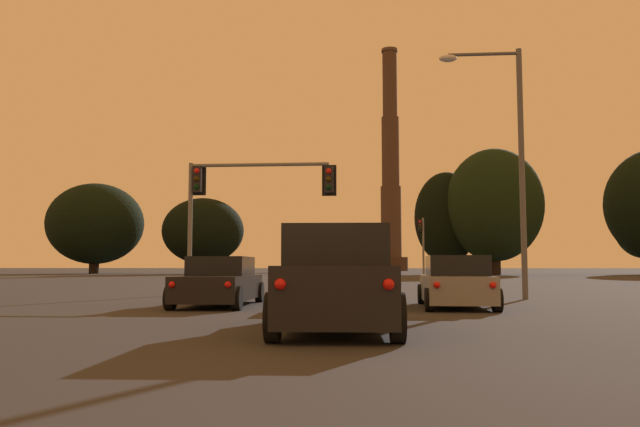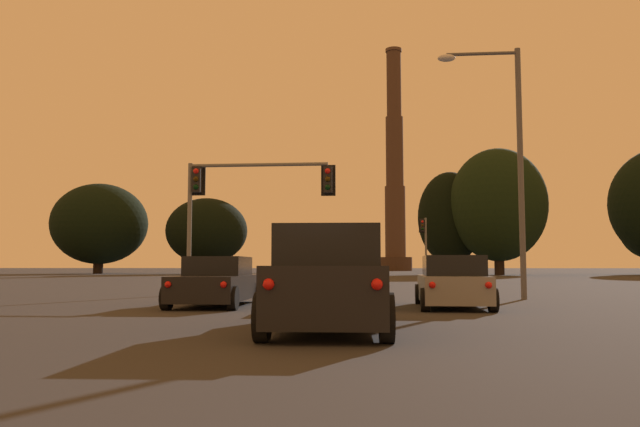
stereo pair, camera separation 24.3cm
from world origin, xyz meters
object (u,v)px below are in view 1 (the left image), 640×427
hatchback_right_lane_front (456,284)px  traffic_light_overhead_left (241,193)px  hatchback_center_lane_front (349,283)px  suv_center_lane_second (337,280)px  sedan_left_lane_front (220,283)px  traffic_light_far_right (422,239)px  street_lamp (509,146)px  smokestack (391,182)px

hatchback_right_lane_front → traffic_light_overhead_left: 10.77m
hatchback_center_lane_front → suv_center_lane_second: 6.37m
sedan_left_lane_front → traffic_light_overhead_left: traffic_light_overhead_left is taller
suv_center_lane_second → traffic_light_far_right: 44.29m
street_lamp → hatchback_right_lane_front: bearing=-119.2°
suv_center_lane_second → smokestack: smokestack is taller
street_lamp → traffic_light_overhead_left: bearing=166.9°
street_lamp → sedan_left_lane_front: bearing=-155.9°
hatchback_center_lane_front → traffic_light_far_right: size_ratio=0.77×
hatchback_right_lane_front → suv_center_lane_second: size_ratio=0.83×
suv_center_lane_second → traffic_light_far_right: bearing=81.2°
street_lamp → smokestack: smokestack is taller
street_lamp → suv_center_lane_second: bearing=-117.3°
traffic_light_overhead_left → hatchback_right_lane_front: bearing=-42.5°
suv_center_lane_second → street_lamp: size_ratio=0.56×
hatchback_center_lane_front → sedan_left_lane_front: bearing=176.0°
hatchback_center_lane_front → smokestack: (5.43, 124.58, 19.53)m
sedan_left_lane_front → smokestack: bearing=84.5°
traffic_light_overhead_left → traffic_light_far_right: 32.35m
street_lamp → hatchback_center_lane_front: bearing=-141.8°
traffic_light_far_right → street_lamp: 33.25m
traffic_light_far_right → street_lamp: (0.38, -33.20, 1.85)m
hatchback_center_lane_front → smokestack: 126.22m
traffic_light_far_right → hatchback_right_lane_front: bearing=-93.3°
hatchback_center_lane_front → street_lamp: bearing=37.3°
suv_center_lane_second → traffic_light_overhead_left: bearing=107.1°
hatchback_right_lane_front → hatchback_center_lane_front: 2.98m
hatchback_right_lane_front → traffic_light_overhead_left: size_ratio=0.68×
suv_center_lane_second → traffic_light_far_right: (5.14, 43.91, 2.64)m
hatchback_center_lane_front → street_lamp: size_ratio=0.47×
traffic_light_overhead_left → traffic_light_far_right: traffic_light_far_right is taller
smokestack → traffic_light_overhead_left: bearing=-94.8°
hatchback_right_lane_front → traffic_light_far_right: size_ratio=0.77×
sedan_left_lane_front → hatchback_center_lane_front: bearing=-4.4°
suv_center_lane_second → hatchback_right_lane_front: bearing=62.1°
hatchback_center_lane_front → sedan_left_lane_front: 3.77m
hatchback_center_lane_front → traffic_light_far_right: traffic_light_far_right is taller
street_lamp → smokestack: (-0.09, 120.23, 14.81)m
hatchback_right_lane_front → traffic_light_overhead_left: traffic_light_overhead_left is taller
traffic_light_overhead_left → smokestack: 119.41m
hatchback_right_lane_front → sedan_left_lane_front: (-6.74, 0.40, 0.00)m
traffic_light_far_right → street_lamp: bearing=-89.3°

